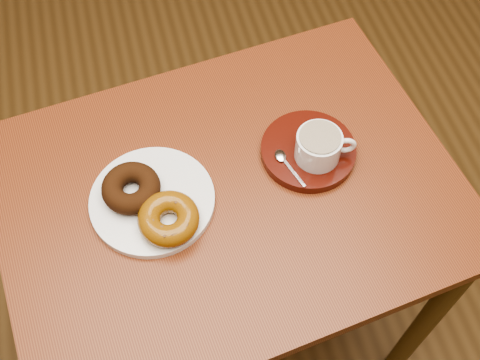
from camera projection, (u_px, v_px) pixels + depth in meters
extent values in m
cube|color=brown|center=(229.00, 193.00, 1.05)|extent=(0.86, 0.69, 0.03)
cylinder|color=#4D3616|center=(426.00, 322.00, 1.31)|extent=(0.04, 0.04, 0.71)
cylinder|color=#4D3616|center=(53.00, 234.00, 1.42)|extent=(0.04, 0.04, 0.71)
cylinder|color=#4D3616|center=(323.00, 144.00, 1.56)|extent=(0.04, 0.04, 0.71)
cylinder|color=white|center=(152.00, 200.00, 1.02)|extent=(0.24, 0.24, 0.01)
torus|color=black|center=(131.00, 188.00, 1.00)|extent=(0.12, 0.12, 0.04)
torus|color=brown|center=(169.00, 219.00, 0.97)|extent=(0.12, 0.12, 0.04)
cube|color=#53341B|center=(187.00, 209.00, 0.96)|extent=(0.01, 0.00, 0.00)
cube|color=#53341B|center=(184.00, 203.00, 0.97)|extent=(0.01, 0.01, 0.00)
cube|color=#53341B|center=(179.00, 199.00, 0.97)|extent=(0.01, 0.01, 0.00)
cube|color=#53341B|center=(172.00, 197.00, 0.97)|extent=(0.01, 0.01, 0.00)
cube|color=#53341B|center=(164.00, 197.00, 0.97)|extent=(0.00, 0.01, 0.00)
cube|color=#53341B|center=(157.00, 200.00, 0.97)|extent=(0.01, 0.01, 0.00)
cube|color=#53341B|center=(151.00, 205.00, 0.96)|extent=(0.01, 0.01, 0.00)
cube|color=#53341B|center=(148.00, 211.00, 0.96)|extent=(0.01, 0.01, 0.00)
cube|color=#53341B|center=(148.00, 218.00, 0.95)|extent=(0.01, 0.00, 0.00)
cube|color=#53341B|center=(151.00, 225.00, 0.95)|extent=(0.01, 0.01, 0.00)
cube|color=#53341B|center=(156.00, 229.00, 0.94)|extent=(0.01, 0.01, 0.00)
cube|color=#53341B|center=(163.00, 232.00, 0.94)|extent=(0.01, 0.01, 0.00)
cube|color=#53341B|center=(171.00, 231.00, 0.94)|extent=(0.00, 0.01, 0.00)
cube|color=#53341B|center=(179.00, 228.00, 0.94)|extent=(0.01, 0.01, 0.00)
cube|color=#53341B|center=(184.00, 223.00, 0.95)|extent=(0.01, 0.01, 0.00)
cube|color=#53341B|center=(187.00, 216.00, 0.95)|extent=(0.01, 0.01, 0.00)
cylinder|color=#3C0E08|center=(308.00, 151.00, 1.07)|extent=(0.22, 0.22, 0.02)
cylinder|color=white|center=(318.00, 147.00, 1.03)|extent=(0.08, 0.08, 0.05)
cylinder|color=#4F361B|center=(320.00, 137.00, 1.01)|extent=(0.07, 0.07, 0.00)
torus|color=white|center=(346.00, 145.00, 1.03)|extent=(0.04, 0.02, 0.04)
ellipsoid|color=silver|center=(280.00, 156.00, 1.05)|extent=(0.02, 0.03, 0.01)
cube|color=silver|center=(293.00, 172.00, 1.03)|extent=(0.03, 0.07, 0.00)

